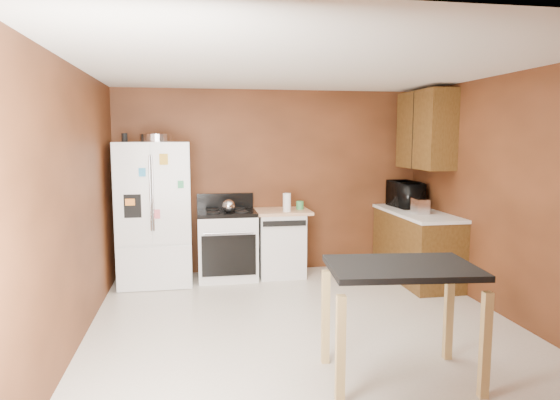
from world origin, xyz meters
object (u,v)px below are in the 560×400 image
object	(u,v)px
microwave	(406,195)
island	(401,284)
green_canister	(300,205)
toaster	(420,206)
roasting_pan	(156,138)
pen_cup	(125,138)
dishwasher	(280,242)
refrigerator	(155,213)
gas_range	(227,244)
paper_towel	(287,202)
kettle	(229,206)

from	to	relation	value
microwave	island	world-z (taller)	microwave
green_canister	toaster	world-z (taller)	toaster
roasting_pan	pen_cup	distance (m)	0.38
dishwasher	island	distance (m)	3.10
pen_cup	island	world-z (taller)	pen_cup
green_canister	toaster	bearing A→B (deg)	-25.90
pen_cup	refrigerator	world-z (taller)	pen_cup
toaster	microwave	distance (m)	0.60
toaster	island	xyz separation A→B (m)	(-1.29, -2.40, -0.24)
roasting_pan	dishwasher	xyz separation A→B (m)	(1.58, 0.12, -1.40)
dishwasher	pen_cup	bearing A→B (deg)	-175.34
green_canister	gas_range	bearing A→B (deg)	-177.05
dishwasher	gas_range	bearing A→B (deg)	-178.06
paper_towel	green_canister	xyz separation A→B (m)	(0.21, 0.18, -0.07)
kettle	gas_range	bearing A→B (deg)	96.49
roasting_pan	kettle	distance (m)	1.23
pen_cup	kettle	xyz separation A→B (m)	(1.25, -0.01, -0.87)
green_canister	island	distance (m)	3.09
microwave	island	bearing A→B (deg)	151.93
roasting_pan	paper_towel	bearing A→B (deg)	-1.06
refrigerator	island	bearing A→B (deg)	-55.78
paper_towel	dishwasher	bearing A→B (deg)	111.74
paper_towel	kettle	bearing A→B (deg)	-178.57
roasting_pan	pen_cup	bearing A→B (deg)	-174.09
toaster	kettle	bearing A→B (deg)	171.96
green_canister	gas_range	xyz separation A→B (m)	(-0.99, -0.05, -0.48)
paper_towel	microwave	world-z (taller)	microwave
roasting_pan	toaster	xyz separation A→B (m)	(3.27, -0.54, -0.86)
green_canister	refrigerator	world-z (taller)	refrigerator
roasting_pan	toaster	world-z (taller)	roasting_pan
roasting_pan	kettle	world-z (taller)	roasting_pan
paper_towel	pen_cup	bearing A→B (deg)	-179.76
paper_towel	toaster	bearing A→B (deg)	-17.35
roasting_pan	refrigerator	xyz separation A→B (m)	(-0.05, 0.04, -0.95)
island	microwave	bearing A→B (deg)	65.66
dishwasher	island	world-z (taller)	island
paper_towel	dishwasher	world-z (taller)	paper_towel
kettle	island	bearing A→B (deg)	-69.23
microwave	refrigerator	bearing A→B (deg)	86.52
paper_towel	dishwasher	distance (m)	0.58
green_canister	roasting_pan	bearing A→B (deg)	-175.46
green_canister	gas_range	world-z (taller)	gas_range
pen_cup	green_canister	xyz separation A→B (m)	(2.23, 0.19, -0.91)
kettle	green_canister	xyz separation A→B (m)	(0.98, 0.20, -0.04)
green_canister	gas_range	size ratio (longest dim) A/B	0.10
pen_cup	dishwasher	world-z (taller)	pen_cup
gas_range	dishwasher	size ratio (longest dim) A/B	1.24
pen_cup	microwave	bearing A→B (deg)	1.38
toaster	gas_range	xyz separation A→B (m)	(-2.40, 0.63, -0.53)
island	dishwasher	bearing A→B (deg)	97.31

